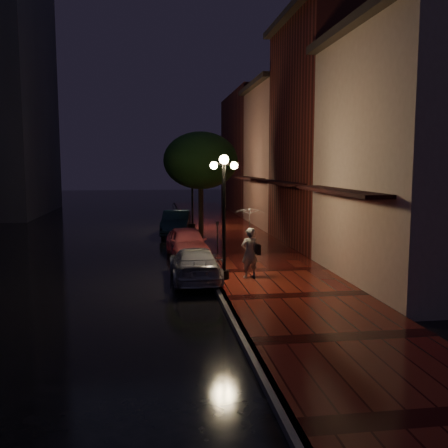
{
  "coord_description": "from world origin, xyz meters",
  "views": [
    {
      "loc": [
        -2.06,
        -21.96,
        4.14
      ],
      "look_at": [
        1.16,
        0.65,
        1.4
      ],
      "focal_mm": 40.0,
      "sensor_mm": 36.0,
      "label": 1
    }
  ],
  "objects_px": {
    "streetlamp_near": "(224,209)",
    "street_tree": "(201,162)",
    "navy_car": "(176,223)",
    "streetlamp_far": "(192,189)",
    "silver_car": "(195,264)",
    "woman_with_umbrella": "(250,231)",
    "parking_meter": "(217,231)",
    "pink_car": "(187,242)"
  },
  "relations": [
    {
      "from": "streetlamp_near",
      "to": "street_tree",
      "type": "xyz_separation_m",
      "value": [
        0.26,
        10.99,
        1.64
      ]
    },
    {
      "from": "street_tree",
      "to": "navy_car",
      "type": "relative_size",
      "value": 1.32
    },
    {
      "from": "street_tree",
      "to": "woman_with_umbrella",
      "type": "distance_m",
      "value": 11.22
    },
    {
      "from": "streetlamp_near",
      "to": "parking_meter",
      "type": "xyz_separation_m",
      "value": [
        0.65,
        6.84,
        -1.7
      ]
    },
    {
      "from": "navy_car",
      "to": "parking_meter",
      "type": "height_order",
      "value": "navy_car"
    },
    {
      "from": "streetlamp_far",
      "to": "silver_car",
      "type": "relative_size",
      "value": 1.04
    },
    {
      "from": "silver_car",
      "to": "woman_with_umbrella",
      "type": "xyz_separation_m",
      "value": [
        1.9,
        -0.37,
        1.2
      ]
    },
    {
      "from": "navy_car",
      "to": "woman_with_umbrella",
      "type": "height_order",
      "value": "woman_with_umbrella"
    },
    {
      "from": "parking_meter",
      "to": "woman_with_umbrella",
      "type": "bearing_deg",
      "value": -99.77
    },
    {
      "from": "silver_car",
      "to": "woman_with_umbrella",
      "type": "relative_size",
      "value": 1.67
    },
    {
      "from": "street_tree",
      "to": "pink_car",
      "type": "bearing_deg",
      "value": -101.41
    },
    {
      "from": "streetlamp_far",
      "to": "silver_car",
      "type": "bearing_deg",
      "value": -94.15
    },
    {
      "from": "pink_car",
      "to": "navy_car",
      "type": "distance_m",
      "value": 7.26
    },
    {
      "from": "pink_car",
      "to": "woman_with_umbrella",
      "type": "relative_size",
      "value": 1.59
    },
    {
      "from": "streetlamp_far",
      "to": "parking_meter",
      "type": "xyz_separation_m",
      "value": [
        0.65,
        -7.16,
        -1.7
      ]
    },
    {
      "from": "silver_car",
      "to": "woman_with_umbrella",
      "type": "bearing_deg",
      "value": 168.84
    },
    {
      "from": "silver_car",
      "to": "pink_car",
      "type": "bearing_deg",
      "value": -90.72
    },
    {
      "from": "streetlamp_near",
      "to": "pink_car",
      "type": "bearing_deg",
      "value": 100.75
    },
    {
      "from": "pink_car",
      "to": "woman_with_umbrella",
      "type": "xyz_separation_m",
      "value": [
        1.87,
        -4.94,
        1.12
      ]
    },
    {
      "from": "navy_car",
      "to": "street_tree",
      "type": "bearing_deg",
      "value": -36.18
    },
    {
      "from": "street_tree",
      "to": "parking_meter",
      "type": "xyz_separation_m",
      "value": [
        0.39,
        -4.15,
        -3.35
      ]
    },
    {
      "from": "street_tree",
      "to": "silver_car",
      "type": "xyz_separation_m",
      "value": [
        -1.24,
        -10.56,
        -3.64
      ]
    },
    {
      "from": "pink_car",
      "to": "parking_meter",
      "type": "relative_size",
      "value": 3.22
    },
    {
      "from": "streetlamp_near",
      "to": "pink_car",
      "type": "distance_m",
      "value": 5.44
    },
    {
      "from": "streetlamp_far",
      "to": "street_tree",
      "type": "distance_m",
      "value": 3.44
    },
    {
      "from": "streetlamp_far",
      "to": "navy_car",
      "type": "height_order",
      "value": "streetlamp_far"
    },
    {
      "from": "streetlamp_far",
      "to": "street_tree",
      "type": "xyz_separation_m",
      "value": [
        0.26,
        -3.01,
        1.64
      ]
    },
    {
      "from": "woman_with_umbrella",
      "to": "parking_meter",
      "type": "relative_size",
      "value": 2.02
    },
    {
      "from": "woman_with_umbrella",
      "to": "navy_car",
      "type": "bearing_deg",
      "value": -98.76
    },
    {
      "from": "streetlamp_far",
      "to": "pink_car",
      "type": "xyz_separation_m",
      "value": [
        -0.95,
        -9.0,
        -1.92
      ]
    },
    {
      "from": "pink_car",
      "to": "navy_car",
      "type": "relative_size",
      "value": 0.91
    },
    {
      "from": "street_tree",
      "to": "silver_car",
      "type": "height_order",
      "value": "street_tree"
    },
    {
      "from": "pink_car",
      "to": "street_tree",
      "type": "bearing_deg",
      "value": 73.58
    },
    {
      "from": "silver_car",
      "to": "parking_meter",
      "type": "height_order",
      "value": "parking_meter"
    },
    {
      "from": "streetlamp_near",
      "to": "navy_car",
      "type": "distance_m",
      "value": 12.45
    },
    {
      "from": "streetlamp_near",
      "to": "pink_car",
      "type": "xyz_separation_m",
      "value": [
        -0.95,
        5.0,
        -1.92
      ]
    },
    {
      "from": "pink_car",
      "to": "parking_meter",
      "type": "bearing_deg",
      "value": 43.97
    },
    {
      "from": "streetlamp_far",
      "to": "woman_with_umbrella",
      "type": "relative_size",
      "value": 1.73
    },
    {
      "from": "woman_with_umbrella",
      "to": "parking_meter",
      "type": "distance_m",
      "value": 6.84
    },
    {
      "from": "navy_car",
      "to": "pink_car",
      "type": "bearing_deg",
      "value": -81.8
    },
    {
      "from": "navy_car",
      "to": "silver_car",
      "type": "bearing_deg",
      "value": -82.38
    },
    {
      "from": "streetlamp_far",
      "to": "pink_car",
      "type": "relative_size",
      "value": 1.08
    }
  ]
}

